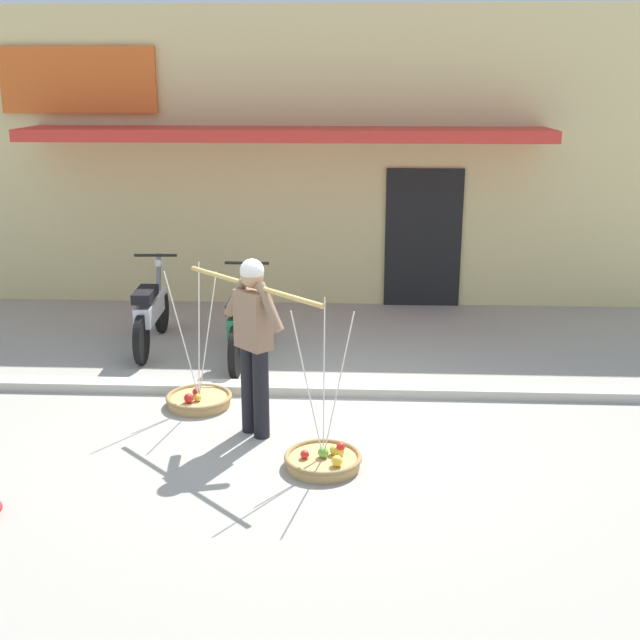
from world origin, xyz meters
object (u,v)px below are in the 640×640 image
(fruit_vendor, at_px, (254,335))
(motorcycle_nearest_shop, at_px, (151,312))
(fruit_basket_left_side, at_px, (199,399))
(motorcycle_second_in_row, at_px, (242,323))
(fruit_basket_right_side, at_px, (324,459))

(fruit_vendor, distance_m, motorcycle_nearest_shop, 3.00)
(fruit_vendor, bearing_deg, motorcycle_nearest_shop, 122.96)
(fruit_basket_left_side, bearing_deg, motorcycle_second_in_row, 79.87)
(fruit_vendor, xyz_separation_m, motorcycle_second_in_row, (-0.41, 2.09, -0.53))
(fruit_vendor, distance_m, fruit_basket_left_side, 1.30)
(fruit_vendor, bearing_deg, motorcycle_second_in_row, 101.12)
(fruit_basket_right_side, distance_m, motorcycle_nearest_shop, 3.89)
(motorcycle_second_in_row, bearing_deg, motorcycle_nearest_shop, 162.21)
(fruit_basket_right_side, xyz_separation_m, motorcycle_second_in_row, (-1.08, 2.75, 0.38))
(fruit_vendor, relative_size, motorcycle_second_in_row, 0.93)
(fruit_vendor, xyz_separation_m, fruit_basket_right_side, (0.67, -0.65, -0.90))
(fruit_basket_right_side, bearing_deg, fruit_vendor, 135.72)
(fruit_vendor, xyz_separation_m, motorcycle_nearest_shop, (-1.61, 2.48, -0.53))
(motorcycle_nearest_shop, bearing_deg, fruit_basket_left_side, -62.83)
(fruit_basket_left_side, xyz_separation_m, fruit_basket_right_side, (1.34, -1.31, 0.00))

